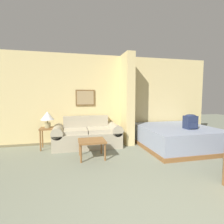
% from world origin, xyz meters
% --- Properties ---
extents(wall_back, '(6.81, 0.16, 2.60)m').
position_xyz_m(wall_back, '(-0.00, 4.05, 1.29)').
color(wall_back, '#DBC484').
rests_on(wall_back, ground_plane).
extents(wall_partition_pillar, '(0.24, 0.68, 2.60)m').
position_xyz_m(wall_partition_pillar, '(0.55, 3.65, 1.30)').
color(wall_partition_pillar, '#DBC484').
rests_on(wall_partition_pillar, ground_plane).
extents(couch, '(1.83, 0.84, 0.82)m').
position_xyz_m(couch, '(-0.64, 3.56, 0.31)').
color(couch, tan).
rests_on(couch, ground_plane).
extents(coffee_table, '(0.59, 0.54, 0.41)m').
position_xyz_m(coffee_table, '(-0.62, 2.61, 0.36)').
color(coffee_table, brown).
rests_on(coffee_table, ground_plane).
extents(side_table, '(0.39, 0.39, 0.56)m').
position_xyz_m(side_table, '(-1.66, 3.56, 0.45)').
color(side_table, brown).
rests_on(side_table, ground_plane).
extents(table_lamp, '(0.35, 0.35, 0.42)m').
position_xyz_m(table_lamp, '(-1.66, 3.56, 0.86)').
color(table_lamp, tan).
rests_on(table_lamp, side_table).
extents(bed, '(1.87, 2.01, 0.56)m').
position_xyz_m(bed, '(1.71, 2.94, 0.28)').
color(bed, brown).
rests_on(bed, ground_plane).
extents(backpack, '(0.29, 0.26, 0.37)m').
position_xyz_m(backpack, '(1.88, 2.58, 0.75)').
color(backpack, '#232D4C').
rests_on(backpack, bed).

